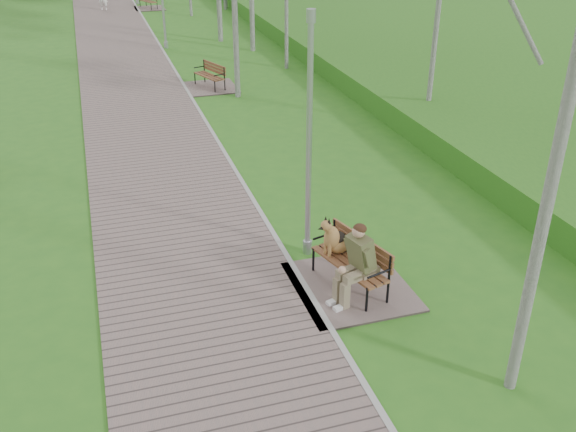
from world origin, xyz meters
name	(u,v)px	position (x,y,z in m)	size (l,w,h in m)	color
ground	(258,210)	(0.00, 0.00, 0.00)	(120.00, 120.00, 0.00)	#2E6C1F
walkway	(112,27)	(-1.75, 21.50, 0.02)	(3.50, 67.00, 0.04)	#74625E
kerb	(148,25)	(0.00, 21.50, 0.03)	(0.10, 67.00, 0.05)	#999993
embankment	(379,18)	(12.00, 20.00, 0.00)	(14.00, 70.00, 1.60)	#3C7F22
bench_main	(348,266)	(0.67, -3.46, 0.48)	(1.94, 2.16, 1.69)	#74625E
bench_second	(210,83)	(0.83, 9.60, 0.19)	(1.70, 1.89, 1.05)	#74625E
bench_third	(149,5)	(0.63, 26.49, 0.19)	(1.66, 1.84, 1.02)	#74625E
lamp_post_near	(309,150)	(0.43, -2.05, 2.12)	(0.18, 0.18, 4.53)	#A4A7AC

